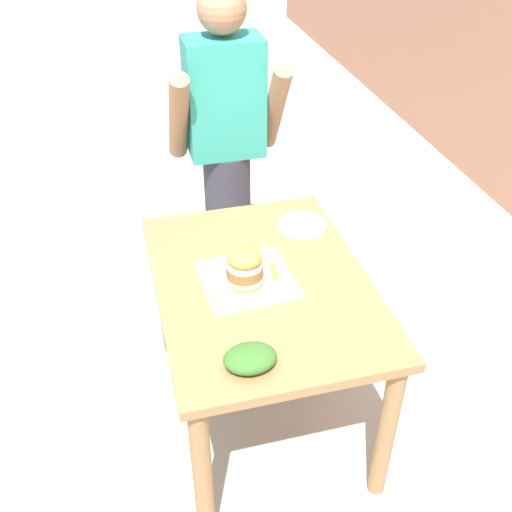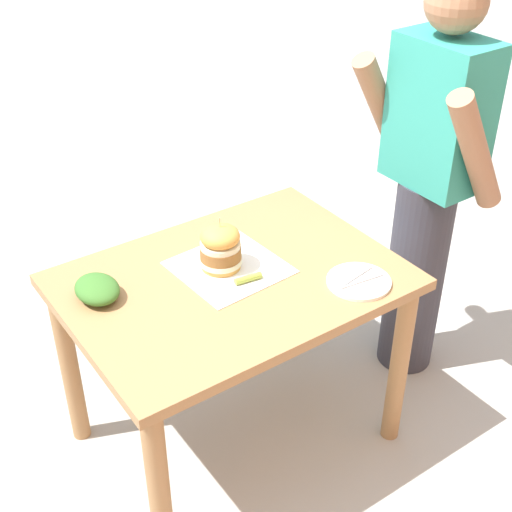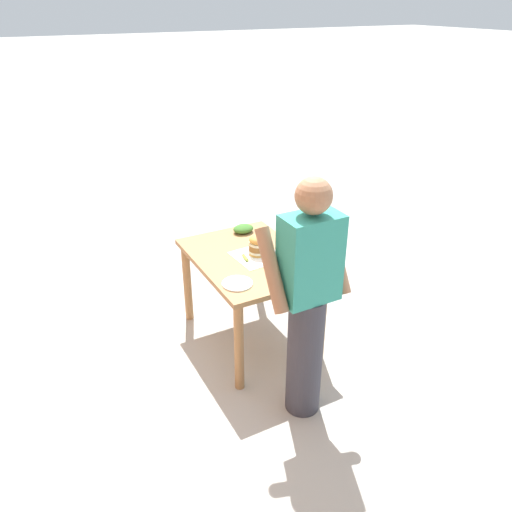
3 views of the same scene
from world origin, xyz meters
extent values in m
plane|color=#ADAAA3|center=(0.00, 0.00, 0.00)|extent=(80.00, 80.00, 0.00)
cube|color=#9E7247|center=(0.00, 0.00, 0.75)|extent=(0.83, 1.14, 0.04)
cylinder|color=#9E7247|center=(-0.35, -0.51, 0.37)|extent=(0.07, 0.07, 0.73)
cylinder|color=#9E7247|center=(0.35, -0.51, 0.37)|extent=(0.07, 0.07, 0.73)
cylinder|color=#9E7247|center=(-0.35, 0.51, 0.37)|extent=(0.07, 0.07, 0.73)
cylinder|color=#9E7247|center=(0.35, 0.51, 0.37)|extent=(0.07, 0.07, 0.73)
cube|color=white|center=(-0.05, 0.02, 0.77)|extent=(0.37, 0.37, 0.00)
cylinder|color=gold|center=(-0.07, 0.00, 0.79)|extent=(0.14, 0.14, 0.02)
cylinder|color=beige|center=(-0.07, 0.00, 0.81)|extent=(0.15, 0.15, 0.02)
cylinder|color=brown|center=(-0.07, 0.00, 0.84)|extent=(0.14, 0.14, 0.04)
cylinder|color=beige|center=(-0.07, 0.00, 0.87)|extent=(0.14, 0.14, 0.02)
ellipsoid|color=gold|center=(-0.07, 0.00, 0.90)|extent=(0.14, 0.14, 0.08)
cylinder|color=#D1B77F|center=(-0.07, 0.00, 0.95)|extent=(0.00, 0.00, 0.05)
cylinder|color=#8EA83D|center=(0.06, 0.03, 0.79)|extent=(0.04, 0.10, 0.02)
cylinder|color=white|center=(0.27, 0.34, 0.78)|extent=(0.22, 0.22, 0.01)
cylinder|color=silver|center=(0.26, 0.34, 0.79)|extent=(0.04, 0.17, 0.01)
cylinder|color=silver|center=(0.29, 0.34, 0.79)|extent=(0.03, 0.17, 0.01)
ellipsoid|color=#386B28|center=(-0.16, -0.43, 0.81)|extent=(0.18, 0.14, 0.07)
cylinder|color=#33333D|center=(0.05, 0.89, 0.45)|extent=(0.24, 0.24, 0.90)
cube|color=teal|center=(0.05, 0.89, 1.18)|extent=(0.36, 0.22, 0.56)
sphere|color=#9E7051|center=(0.05, 0.89, 1.58)|extent=(0.22, 0.22, 0.22)
cylinder|color=#9E7051|center=(-0.18, 0.83, 1.13)|extent=(0.09, 0.34, 0.50)
cylinder|color=#9E7051|center=(0.28, 0.83, 1.13)|extent=(0.09, 0.34, 0.50)
camera|label=1|loc=(-0.48, -1.78, 2.24)|focal=42.00mm
camera|label=2|loc=(1.69, -1.08, 2.18)|focal=50.00mm
camera|label=3|loc=(1.58, 3.08, 2.57)|focal=35.00mm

